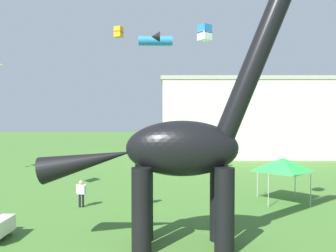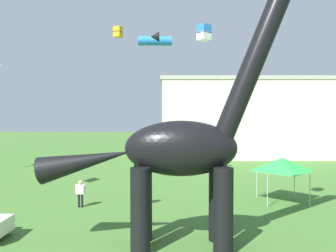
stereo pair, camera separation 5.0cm
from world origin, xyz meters
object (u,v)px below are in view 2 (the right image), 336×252
(dinosaur_sculpture, at_px, (181,148))
(kite_trailing, at_px, (205,33))
(kite_high_left, at_px, (156,40))
(person_far_spectator, at_px, (145,189))
(person_watching_child, at_px, (82,191))
(festival_canopy_tent, at_px, (283,164))
(kite_far_right, at_px, (119,32))

(dinosaur_sculpture, bearing_deg, kite_trailing, 107.16)
(dinosaur_sculpture, xyz_separation_m, kite_high_left, (-1.65, 14.91, 8.03))
(person_far_spectator, distance_m, kite_trailing, 13.01)
(person_watching_child, distance_m, festival_canopy_tent, 13.45)
(kite_trailing, bearing_deg, festival_canopy_tent, -38.41)
(festival_canopy_tent, bearing_deg, dinosaur_sculpture, -131.68)
(person_far_spectator, xyz_separation_m, festival_canopy_tent, (9.29, 0.81, 1.52))
(person_watching_child, distance_m, kite_high_left, 14.72)
(person_watching_child, xyz_separation_m, kite_far_right, (1.80, 4.39, 11.12))
(kite_trailing, xyz_separation_m, kite_high_left, (-3.94, 2.95, 0.07))
(dinosaur_sculpture, bearing_deg, person_watching_child, 160.45)
(dinosaur_sculpture, height_order, person_watching_child, dinosaur_sculpture)
(person_far_spectator, bearing_deg, kite_trailing, 67.84)
(kite_far_right, bearing_deg, person_watching_child, -112.23)
(festival_canopy_tent, bearing_deg, kite_high_left, 142.31)
(person_watching_child, distance_m, kite_trailing, 15.03)
(dinosaur_sculpture, distance_m, festival_canopy_tent, 10.97)
(person_watching_child, relative_size, person_far_spectator, 1.01)
(kite_high_left, bearing_deg, festival_canopy_tent, -37.69)
(kite_far_right, bearing_deg, kite_high_left, 55.33)
(dinosaur_sculpture, distance_m, person_far_spectator, 8.28)
(person_watching_child, height_order, kite_far_right, kite_far_right)
(kite_high_left, bearing_deg, kite_trailing, -36.76)
(kite_high_left, distance_m, kite_far_right, 4.68)
(kite_trailing, bearing_deg, person_far_spectator, -133.11)
(person_far_spectator, relative_size, kite_high_left, 0.57)
(person_far_spectator, relative_size, kite_trailing, 1.43)
(dinosaur_sculpture, xyz_separation_m, kite_trailing, (2.29, 11.96, 7.96))
(kite_trailing, bearing_deg, dinosaur_sculpture, -100.86)
(dinosaur_sculpture, xyz_separation_m, festival_canopy_tent, (7.19, 8.08, -1.83))
(festival_canopy_tent, distance_m, kite_far_right, 15.29)
(kite_far_right, bearing_deg, festival_canopy_tent, -14.57)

